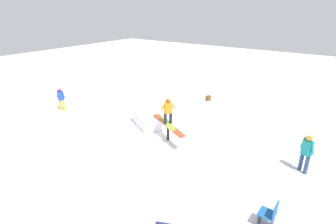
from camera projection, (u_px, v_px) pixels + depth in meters
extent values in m
plane|color=white|center=(168.00, 140.00, 12.41)|extent=(60.00, 60.00, 0.00)
cylinder|color=black|center=(168.00, 133.00, 12.27)|extent=(0.14, 0.14, 0.74)
cube|color=#A53F1E|center=(168.00, 125.00, 12.12)|extent=(2.51, 1.50, 0.08)
cube|color=white|center=(152.00, 119.00, 13.82)|extent=(2.29, 2.17, 0.70)
cube|color=#8BCD33|center=(168.00, 124.00, 12.10)|extent=(1.30, 1.10, 0.03)
cylinder|color=#1E1C31|center=(165.00, 119.00, 11.96)|extent=(0.14, 0.14, 0.52)
cylinder|color=#1E1C31|center=(171.00, 118.00, 12.03)|extent=(0.14, 0.14, 0.52)
cube|color=orange|center=(168.00, 108.00, 11.80)|extent=(0.36, 0.39, 0.50)
cylinder|color=orange|center=(164.00, 106.00, 11.70)|extent=(0.26, 0.30, 0.46)
cylinder|color=orange|center=(172.00, 105.00, 11.82)|extent=(0.26, 0.30, 0.46)
sphere|color=brown|center=(168.00, 101.00, 11.67)|extent=(0.21, 0.21, 0.21)
cylinder|color=gold|center=(64.00, 105.00, 15.79)|extent=(0.13, 0.13, 0.66)
cylinder|color=gold|center=(60.00, 105.00, 15.84)|extent=(0.13, 0.13, 0.66)
cube|color=blue|center=(61.00, 96.00, 15.60)|extent=(0.36, 0.28, 0.51)
cylinder|color=blue|center=(63.00, 94.00, 15.51)|extent=(0.19, 0.13, 0.45)
cylinder|color=blue|center=(58.00, 94.00, 15.60)|extent=(0.19, 0.13, 0.45)
sphere|color=purple|center=(60.00, 90.00, 15.46)|extent=(0.20, 0.20, 0.20)
cylinder|color=navy|center=(306.00, 165.00, 9.78)|extent=(0.15, 0.15, 0.74)
cylinder|color=navy|center=(301.00, 161.00, 10.02)|extent=(0.15, 0.15, 0.74)
cube|color=teal|center=(307.00, 148.00, 9.65)|extent=(0.41, 0.38, 0.58)
cylinder|color=teal|center=(313.00, 148.00, 9.41)|extent=(0.21, 0.19, 0.51)
cylinder|color=teal|center=(303.00, 142.00, 9.79)|extent=(0.21, 0.19, 0.51)
sphere|color=orange|center=(309.00, 138.00, 9.50)|extent=(0.22, 0.22, 0.22)
cube|color=white|center=(26.00, 138.00, 12.52)|extent=(1.24, 0.98, 0.02)
cube|color=#3F3F44|center=(259.00, 217.00, 7.56)|extent=(0.04, 0.40, 0.44)
cube|color=#3F3F44|center=(272.00, 223.00, 7.36)|extent=(0.04, 0.40, 0.44)
cube|color=#1D5CA6|center=(267.00, 213.00, 7.37)|extent=(0.45, 0.45, 0.04)
cube|color=#1D5CA6|center=(275.00, 210.00, 7.18)|extent=(0.05, 0.44, 0.40)
cube|color=brown|center=(208.00, 98.00, 17.50)|extent=(0.32, 0.36, 0.34)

